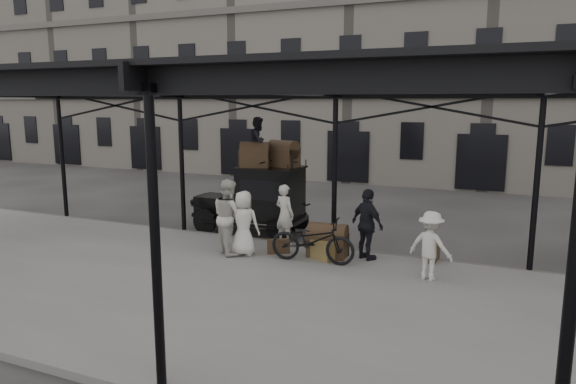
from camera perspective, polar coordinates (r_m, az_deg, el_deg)
name	(u,v)px	position (r m, az deg, el deg)	size (l,w,h in m)	color
ground	(308,274)	(12.79, 2.21, -9.06)	(120.00, 120.00, 0.00)	#383533
platform	(274,299)	(11.04, -1.62, -11.81)	(28.00, 8.00, 0.15)	slate
canopy	(278,80)	(10.51, -1.09, 12.30)	(22.50, 9.00, 4.74)	black
building_frontage	(429,49)	(29.74, 15.36, 15.12)	(64.00, 8.00, 14.00)	slate
taxi	(261,197)	(16.24, -2.97, -0.55)	(3.65, 1.55, 2.18)	black
porter_left	(285,214)	(14.64, -0.38, -2.48)	(0.63, 0.41, 1.72)	silver
porter_midleft	(229,217)	(13.77, -6.57, -2.72)	(0.98, 0.76, 2.01)	beige
porter_centre	(244,223)	(13.60, -4.94, -3.47)	(0.84, 0.55, 1.73)	silver
porter_official	(367,224)	(13.31, 8.81, -3.59)	(1.08, 0.45, 1.85)	black
porter_right	(431,246)	(12.16, 15.55, -5.77)	(1.03, 0.59, 1.59)	beige
bicycle	(313,240)	(13.03, 2.74, -5.37)	(0.76, 2.18, 1.15)	black
porter_roof	(259,142)	(15.94, -3.28, 5.57)	(0.75, 0.58, 1.54)	black
steamer_trunk_roof_near	(255,157)	(15.87, -3.67, 3.95)	(0.89, 0.54, 0.65)	#452D20
steamer_trunk_roof_far	(283,156)	(15.95, -0.52, 4.06)	(0.93, 0.57, 0.68)	#452D20
steamer_trunk_platform	(328,243)	(13.59, 4.43, -5.63)	(1.01, 0.62, 0.74)	#452D20
wicker_hamper	(324,249)	(13.40, 4.08, -6.39)	(0.60, 0.45, 0.50)	olive
suitcase_upright	(435,252)	(13.71, 15.97, -6.48)	(0.15, 0.60, 0.45)	#452D20
suitcase_flat	(279,246)	(13.83, -1.05, -6.05)	(0.60, 0.15, 0.40)	#452D20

